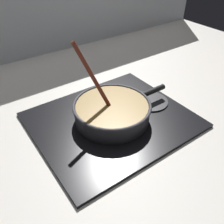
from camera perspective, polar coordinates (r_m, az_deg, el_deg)
ground at (r=0.89m, az=2.91°, el=-4.88°), size 2.40×1.60×0.04m
backsplash_wall at (r=1.40m, az=-18.71°, el=23.12°), size 2.40×0.02×0.55m
hob_plate at (r=0.90m, az=0.00°, el=-1.89°), size 0.56×0.48×0.01m
burner_ring at (r=0.90m, az=0.00°, el=-1.40°), size 0.17×0.17×0.01m
spare_burner at (r=1.00m, az=9.00°, el=2.55°), size 0.14×0.14×0.01m
cooking_pan at (r=0.88m, az=0.04°, el=0.31°), size 0.40×0.28×0.29m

